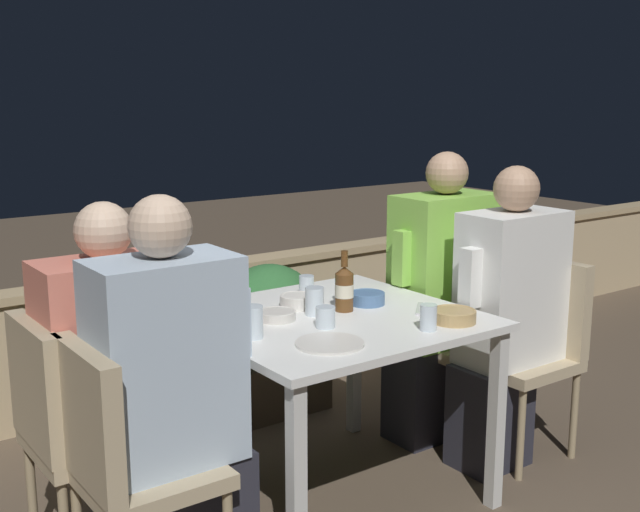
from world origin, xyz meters
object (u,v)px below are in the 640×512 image
(chair_left_near, at_px, (119,452))
(chair_right_far, at_px, (467,319))
(person_blue_shirt, at_px, (176,400))
(beer_bottle, at_px, (344,288))
(person_white_polo, at_px, (505,318))
(chair_left_far, at_px, (67,418))
(person_coral_top, at_px, (121,380))
(chair_right_near, at_px, (533,337))
(person_green_blouse, at_px, (438,297))

(chair_left_near, xyz_separation_m, chair_right_far, (1.88, 0.39, 0.00))
(person_blue_shirt, xyz_separation_m, beer_bottle, (0.83, 0.23, 0.19))
(person_blue_shirt, relative_size, chair_right_far, 1.49)
(person_white_polo, relative_size, chair_right_far, 1.49)
(person_blue_shirt, xyz_separation_m, chair_left_far, (-0.23, 0.34, -0.12))
(chair_left_near, distance_m, beer_bottle, 1.09)
(chair_left_far, distance_m, chair_right_far, 1.92)
(person_blue_shirt, distance_m, person_coral_top, 0.35)
(chair_right_near, height_order, beer_bottle, beer_bottle)
(person_blue_shirt, height_order, chair_right_far, person_blue_shirt)
(chair_left_near, distance_m, person_white_polo, 1.72)
(chair_left_near, height_order, chair_right_near, same)
(person_coral_top, xyz_separation_m, person_white_polo, (1.57, -0.32, 0.03))
(beer_bottle, bearing_deg, chair_right_far, 10.69)
(chair_right_near, bearing_deg, person_coral_top, 169.61)
(chair_left_near, bearing_deg, beer_bottle, 12.44)
(chair_left_near, xyz_separation_m, beer_bottle, (1.02, 0.23, 0.31))
(chair_left_far, distance_m, chair_right_near, 1.98)
(person_blue_shirt, relative_size, person_white_polo, 1.00)
(person_blue_shirt, bearing_deg, person_coral_top, 96.95)
(chair_left_near, relative_size, chair_left_far, 1.00)
(chair_right_near, bearing_deg, person_green_blouse, 121.19)
(chair_right_far, relative_size, person_green_blouse, 0.65)
(chair_left_far, xyz_separation_m, person_coral_top, (0.19, 0.00, 0.09))
(chair_left_near, height_order, beer_bottle, beer_bottle)
(chair_right_far, relative_size, beer_bottle, 3.63)
(chair_left_far, relative_size, beer_bottle, 3.63)
(chair_left_near, distance_m, person_blue_shirt, 0.23)
(person_white_polo, bearing_deg, beer_bottle, 163.56)
(person_white_polo, xyz_separation_m, beer_bottle, (-0.70, 0.21, 0.19))
(chair_right_far, height_order, beer_bottle, beer_bottle)
(chair_right_near, xyz_separation_m, person_white_polo, (-0.19, 0.00, 0.12))
(person_coral_top, bearing_deg, chair_left_near, -113.62)
(person_green_blouse, bearing_deg, person_coral_top, -178.32)
(person_blue_shirt, xyz_separation_m, person_green_blouse, (1.50, 0.39, 0.01))
(chair_left_near, relative_size, beer_bottle, 3.63)
(chair_left_near, bearing_deg, person_white_polo, 0.63)
(person_blue_shirt, xyz_separation_m, person_coral_top, (-0.04, 0.34, -0.03))
(person_blue_shirt, height_order, person_coral_top, person_blue_shirt)
(person_coral_top, height_order, beer_bottle, person_coral_top)
(person_white_polo, height_order, chair_right_far, person_white_polo)
(person_green_blouse, bearing_deg, person_blue_shirt, -165.50)
(chair_right_far, height_order, person_green_blouse, person_green_blouse)
(person_blue_shirt, relative_size, person_green_blouse, 0.98)
(person_coral_top, distance_m, chair_right_far, 1.73)
(person_white_polo, bearing_deg, person_green_blouse, 94.91)
(chair_left_near, height_order, chair_left_far, same)
(chair_right_near, xyz_separation_m, person_green_blouse, (-0.22, 0.37, 0.14))
(chair_right_near, height_order, person_white_polo, person_white_polo)
(chair_right_far, bearing_deg, chair_left_far, -178.65)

